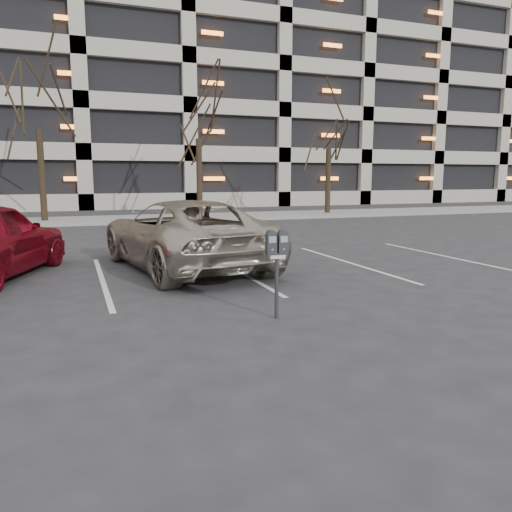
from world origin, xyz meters
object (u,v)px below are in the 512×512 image
at_px(tree_b, 35,70).
at_px(tree_c, 198,88).
at_px(parking_meter, 277,252).
at_px(suv_silver, 184,234).
at_px(tree_d, 330,107).

xyz_separation_m(tree_b, tree_c, (7.00, 0.00, -0.33)).
relative_size(parking_meter, suv_silver, 0.22).
xyz_separation_m(tree_b, suv_silver, (3.42, -12.91, -5.70)).
height_order(tree_b, tree_d, tree_b).
relative_size(tree_b, suv_silver, 1.55).
relative_size(tree_b, tree_d, 1.15).
bearing_deg(parking_meter, tree_c, 82.63).
bearing_deg(parking_meter, tree_b, 105.42).
bearing_deg(tree_b, parking_meter, -77.70).
distance_m(tree_b, tree_d, 14.02).
bearing_deg(parking_meter, suv_silver, 97.83).
distance_m(tree_c, parking_meter, 18.40).
bearing_deg(tree_b, tree_d, 0.00).
distance_m(tree_b, tree_c, 7.01).
distance_m(tree_d, suv_silver, 17.38).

